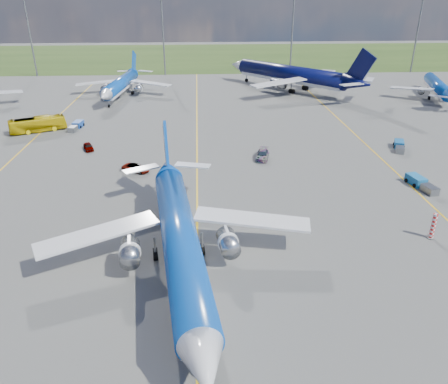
{
  "coord_description": "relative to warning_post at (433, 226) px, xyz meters",
  "views": [
    {
      "loc": [
        0.6,
        -32.44,
        25.34
      ],
      "look_at": [
        3.19,
        12.81,
        4.0
      ],
      "focal_mm": 35.0,
      "sensor_mm": 36.0,
      "label": 1
    }
  ],
  "objects": [
    {
      "name": "ground",
      "position": [
        -26.0,
        -8.0,
        -1.5
      ],
      "size": [
        400.0,
        400.0,
        0.0
      ],
      "primitive_type": "plane",
      "color": "#535350",
      "rests_on": "ground"
    },
    {
      "name": "grass_strip",
      "position": [
        -26.0,
        142.0,
        -1.5
      ],
      "size": [
        400.0,
        80.0,
        0.01
      ],
      "primitive_type": "cube",
      "color": "#2D4719",
      "rests_on": "ground"
    },
    {
      "name": "taxiway_lines",
      "position": [
        -25.83,
        19.7,
        -1.49
      ],
      "size": [
        60.25,
        160.0,
        0.02
      ],
      "color": "yellow",
      "rests_on": "ground"
    },
    {
      "name": "floodlight_masts",
      "position": [
        -16.0,
        102.0,
        11.06
      ],
      "size": [
        202.2,
        0.5,
        22.7
      ],
      "color": "slate",
      "rests_on": "ground"
    },
    {
      "name": "warning_post",
      "position": [
        0.0,
        0.0,
        0.0
      ],
      "size": [
        0.5,
        0.5,
        3.0
      ],
      "primitive_type": "cylinder",
      "color": "red",
      "rests_on": "ground"
    },
    {
      "name": "bg_jet_nnw",
      "position": [
        -45.09,
        72.22,
        -1.5
      ],
      "size": [
        30.07,
        37.39,
        9.09
      ],
      "primitive_type": null,
      "rotation": [
        0.0,
        0.0,
        -0.11
      ],
      "color": "#0C45A8",
      "rests_on": "ground"
    },
    {
      "name": "bg_jet_n",
      "position": [
        -1.01,
        77.13,
        -1.5
      ],
      "size": [
        58.19,
        59.24,
        12.37
      ],
      "primitive_type": null,
      "rotation": [
        0.0,
        0.0,
        3.86
      ],
      "color": "#070A3B",
      "rests_on": "ground"
    },
    {
      "name": "bg_jet_ne",
      "position": [
        34.09,
        65.78,
        -1.5
      ],
      "size": [
        32.63,
        37.84,
        8.44
      ],
      "primitive_type": null,
      "rotation": [
        0.0,
        0.0,
        2.86
      ],
      "color": "#0C45A8",
      "rests_on": "ground"
    },
    {
      "name": "main_airliner",
      "position": [
        -27.55,
        -4.6,
        -1.5
      ],
      "size": [
        34.51,
        42.51,
        10.21
      ],
      "primitive_type": null,
      "rotation": [
        0.0,
        0.0,
        0.13
      ],
      "color": "#0C45A8",
      "rests_on": "ground"
    },
    {
      "name": "apron_bus",
      "position": [
        -56.51,
        42.72,
        -0.05
      ],
      "size": [
        10.43,
        6.68,
        2.9
      ],
      "primitive_type": "imported",
      "rotation": [
        0.0,
        0.0,
        2.02
      ],
      "color": "#DBBF0C",
      "rests_on": "ground"
    },
    {
      "name": "service_car_a",
      "position": [
        -44.56,
        31.58,
        -0.92
      ],
      "size": [
        2.55,
        3.66,
        1.16
      ],
      "primitive_type": "imported",
      "rotation": [
        0.0,
        0.0,
        0.39
      ],
      "color": "#999999",
      "rests_on": "ground"
    },
    {
      "name": "service_car_b",
      "position": [
        -35.18,
        21.34,
        -0.91
      ],
      "size": [
        4.7,
        3.65,
        1.19
      ],
      "primitive_type": "imported",
      "rotation": [
        0.0,
        0.0,
        1.11
      ],
      "color": "#999999",
      "rests_on": "ground"
    },
    {
      "name": "service_car_c",
      "position": [
        -15.38,
        25.65,
        -0.82
      ],
      "size": [
        2.96,
        5.02,
        1.37
      ],
      "primitive_type": "imported",
      "rotation": [
        0.0,
        0.0,
        -0.24
      ],
      "color": "#999999",
      "rests_on": "ground"
    },
    {
      "name": "baggage_tug_w",
      "position": [
        5.09,
        13.3,
        -0.91
      ],
      "size": [
        2.53,
        5.8,
        1.26
      ],
      "rotation": [
        0.0,
        0.0,
        0.19
      ],
      "color": "#1B6AA6",
      "rests_on": "ground"
    },
    {
      "name": "baggage_tug_c",
      "position": [
        -49.72,
        44.33,
        -0.94
      ],
      "size": [
        2.03,
        5.48,
        1.2
      ],
      "rotation": [
        0.0,
        0.0,
        -0.12
      ],
      "color": "#1A46A1",
      "rests_on": "ground"
    },
    {
      "name": "baggage_tug_e",
      "position": [
        8.82,
        29.0,
        -0.95
      ],
      "size": [
        3.11,
        5.42,
        1.18
      ],
      "rotation": [
        0.0,
        0.0,
        -0.35
      ],
      "color": "#195B96",
      "rests_on": "ground"
    }
  ]
}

